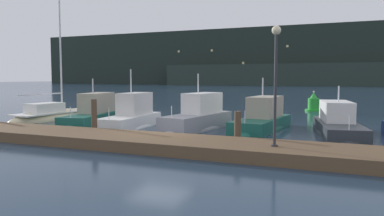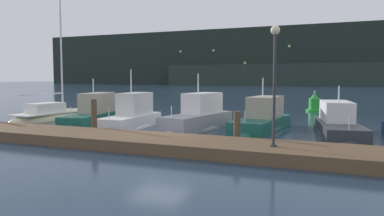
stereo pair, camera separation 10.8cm
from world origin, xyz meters
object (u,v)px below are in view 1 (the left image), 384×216
at_px(motorboat_berth_3, 131,121).
at_px(motorboat_berth_5, 262,124).
at_px(motorboat_berth_6, 338,129).
at_px(motorboat_berth_4, 198,122).
at_px(sailboat_berth_1, 55,118).
at_px(dock_lamppost, 276,67).
at_px(channel_buoy, 313,104).
at_px(motorboat_berth_2, 93,118).

height_order(motorboat_berth_3, motorboat_berth_5, motorboat_berth_3).
bearing_deg(motorboat_berth_6, motorboat_berth_4, -172.90).
relative_size(sailboat_berth_1, motorboat_berth_3, 1.92).
bearing_deg(motorboat_berth_6, motorboat_berth_3, -171.26).
bearing_deg(sailboat_berth_1, dock_lamppost, -22.99).
bearing_deg(motorboat_berth_3, motorboat_berth_6, 8.74).
bearing_deg(motorboat_berth_3, channel_buoy, 59.54).
height_order(motorboat_berth_3, channel_buoy, motorboat_berth_3).
relative_size(motorboat_berth_3, dock_lamppost, 1.33).
relative_size(motorboat_berth_2, motorboat_berth_5, 1.03).
distance_m(sailboat_berth_1, motorboat_berth_3, 7.24).
relative_size(motorboat_berth_5, channel_buoy, 3.69).
bearing_deg(motorboat_berth_2, sailboat_berth_1, 169.94).
distance_m(motorboat_berth_3, motorboat_berth_5, 7.35).
bearing_deg(motorboat_berth_4, dock_lamppost, -48.86).
distance_m(motorboat_berth_5, dock_lamppost, 7.96).
distance_m(motorboat_berth_5, channel_buoy, 13.03).
xyz_separation_m(sailboat_berth_1, channel_buoy, (15.78, 13.24, 0.50)).
bearing_deg(channel_buoy, motorboat_berth_4, -109.42).
bearing_deg(sailboat_berth_1, motorboat_berth_3, -12.76).
height_order(sailboat_berth_1, motorboat_berth_6, sailboat_berth_1).
bearing_deg(motorboat_berth_6, motorboat_berth_2, -177.03).
bearing_deg(motorboat_berth_2, motorboat_berth_3, -15.68).
distance_m(motorboat_berth_4, dock_lamppost, 8.48).
bearing_deg(sailboat_berth_1, motorboat_berth_5, 1.31).
bearing_deg(motorboat_berth_4, motorboat_berth_2, 178.79).
xyz_separation_m(motorboat_berth_5, dock_lamppost, (1.94, -7.15, 2.92)).
distance_m(motorboat_berth_3, dock_lamppost, 10.81).
distance_m(channel_buoy, dock_lamppost, 20.24).
height_order(motorboat_berth_5, channel_buoy, motorboat_berth_5).
xyz_separation_m(sailboat_berth_1, motorboat_berth_6, (17.99, 0.09, 0.18)).
bearing_deg(motorboat_berth_5, dock_lamppost, -74.83).
xyz_separation_m(motorboat_berth_4, dock_lamppost, (5.26, -6.02, 2.84)).
xyz_separation_m(motorboat_berth_5, motorboat_berth_6, (3.85, -0.24, -0.01)).
xyz_separation_m(motorboat_berth_2, dock_lamppost, (12.38, -6.17, 2.90)).
height_order(motorboat_berth_2, motorboat_berth_4, motorboat_berth_4).
bearing_deg(channel_buoy, motorboat_berth_3, -120.46).
xyz_separation_m(motorboat_berth_2, motorboat_berth_4, (7.12, -0.15, 0.06)).
xyz_separation_m(motorboat_berth_5, channel_buoy, (1.64, 12.92, 0.31)).
relative_size(motorboat_berth_5, dock_lamppost, 1.53).
bearing_deg(motorboat_berth_2, motorboat_berth_6, 2.97).
height_order(sailboat_berth_1, motorboat_berth_2, sailboat_berth_1).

